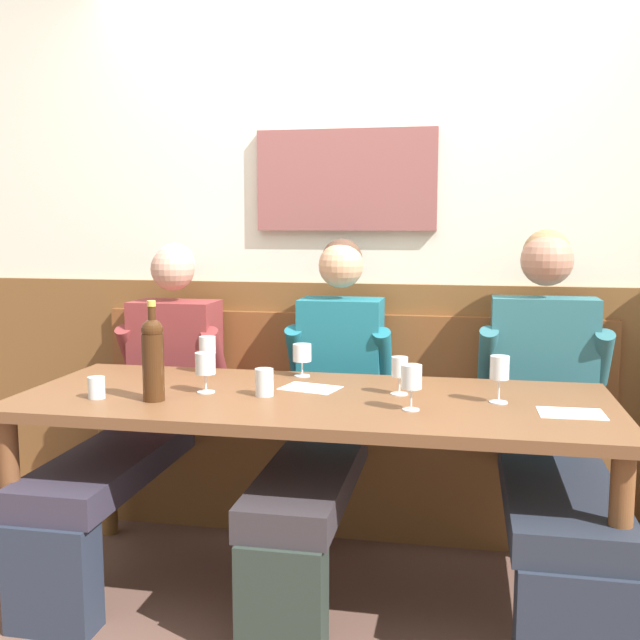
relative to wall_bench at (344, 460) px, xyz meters
name	(u,v)px	position (x,y,z in m)	size (l,w,h in m)	color
ground_plane	(306,610)	(0.00, -0.83, -0.29)	(6.80, 6.80, 0.02)	brown
room_wall_back	(354,216)	(0.00, 0.26, 1.12)	(6.80, 0.12, 2.80)	silver
wood_wainscot_panel	(351,395)	(0.00, 0.21, 0.26)	(6.80, 0.03, 1.08)	brown
wall_bench	(344,460)	(0.00, 0.00, 0.00)	(2.43, 0.42, 0.94)	brown
dining_table	(313,418)	(0.00, -0.71, 0.39)	(2.13, 0.84, 0.75)	brown
person_center_left_seat	(145,398)	(-0.81, -0.36, 0.34)	(0.50, 1.31, 1.28)	#262E3F
person_left_seat	(327,403)	(-0.01, -0.35, 0.36)	(0.47, 1.31, 1.30)	#29342E
person_center_right_seat	(551,414)	(0.87, -0.38, 0.36)	(0.54, 1.30, 1.34)	#252D3C
wine_bottle_green_tall	(153,357)	(-0.53, -0.89, 0.62)	(0.08, 0.08, 0.35)	#3E2210
wine_glass_by_bottle	(400,369)	(0.30, -0.63, 0.56)	(0.06, 0.06, 0.14)	silver
wine_glass_right_end	(207,347)	(-0.51, -0.38, 0.57)	(0.07, 0.07, 0.15)	silver
wine_glass_center_rear	(302,354)	(-0.11, -0.38, 0.56)	(0.08, 0.08, 0.13)	silver
wine_glass_left_end	(411,379)	(0.36, -0.85, 0.57)	(0.07, 0.07, 0.15)	silver
wine_glass_near_bucket	(205,364)	(-0.40, -0.73, 0.57)	(0.07, 0.07, 0.15)	silver
wine_glass_center_front	(499,370)	(0.65, -0.69, 0.58)	(0.07, 0.07, 0.16)	silver
water_tumbler_left	(96,388)	(-0.75, -0.89, 0.51)	(0.06, 0.06, 0.08)	silver
water_tumbler_right	(264,382)	(-0.17, -0.74, 0.52)	(0.07, 0.07, 0.10)	silver
tasting_sheet_left_guest	(571,413)	(0.88, -0.79, 0.47)	(0.21, 0.15, 0.00)	white
tasting_sheet_right_guest	(310,388)	(-0.03, -0.59, 0.47)	(0.21, 0.15, 0.00)	white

